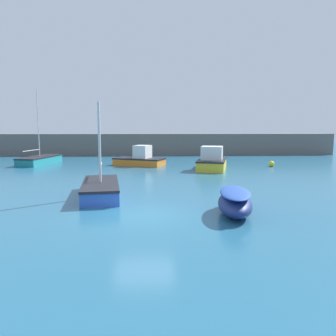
{
  "coord_description": "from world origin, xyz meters",
  "views": [
    {
      "loc": [
        0.41,
        -13.15,
        3.67
      ],
      "look_at": [
        1.42,
        10.21,
        0.63
      ],
      "focal_mm": 35.0,
      "sensor_mm": 36.0,
      "label": 1
    }
  ],
  "objects_px": {
    "sailboat_twin_hulled": "(101,189)",
    "motorboat_grey_hull": "(212,161)",
    "mooring_buoy_yellow": "(272,164)",
    "cabin_cruiser_white": "(140,159)",
    "sailboat_tall_mast": "(40,160)",
    "rowboat_with_red_cover": "(235,202)"
  },
  "relations": [
    {
      "from": "sailboat_twin_hulled",
      "to": "motorboat_grey_hull",
      "type": "height_order",
      "value": "sailboat_twin_hulled"
    },
    {
      "from": "mooring_buoy_yellow",
      "to": "sailboat_twin_hulled",
      "type": "bearing_deg",
      "value": -138.18
    },
    {
      "from": "sailboat_twin_hulled",
      "to": "cabin_cruiser_white",
      "type": "relative_size",
      "value": 1.03
    },
    {
      "from": "sailboat_tall_mast",
      "to": "motorboat_grey_hull",
      "type": "relative_size",
      "value": 1.4
    },
    {
      "from": "sailboat_twin_hulled",
      "to": "rowboat_with_red_cover",
      "type": "distance_m",
      "value": 7.2
    },
    {
      "from": "cabin_cruiser_white",
      "to": "sailboat_twin_hulled",
      "type": "bearing_deg",
      "value": 106.57
    },
    {
      "from": "rowboat_with_red_cover",
      "to": "cabin_cruiser_white",
      "type": "xyz_separation_m",
      "value": [
        -4.64,
        17.2,
        0.07
      ]
    },
    {
      "from": "rowboat_with_red_cover",
      "to": "cabin_cruiser_white",
      "type": "height_order",
      "value": "cabin_cruiser_white"
    },
    {
      "from": "motorboat_grey_hull",
      "to": "mooring_buoy_yellow",
      "type": "xyz_separation_m",
      "value": [
        5.74,
        1.77,
        -0.46
      ]
    },
    {
      "from": "motorboat_grey_hull",
      "to": "rowboat_with_red_cover",
      "type": "bearing_deg",
      "value": -171.13
    },
    {
      "from": "sailboat_twin_hulled",
      "to": "mooring_buoy_yellow",
      "type": "bearing_deg",
      "value": 123.93
    },
    {
      "from": "cabin_cruiser_white",
      "to": "motorboat_grey_hull",
      "type": "xyz_separation_m",
      "value": [
        6.16,
        -3.22,
        0.12
      ]
    },
    {
      "from": "mooring_buoy_yellow",
      "to": "motorboat_grey_hull",
      "type": "bearing_deg",
      "value": -162.84
    },
    {
      "from": "sailboat_tall_mast",
      "to": "cabin_cruiser_white",
      "type": "distance_m",
      "value": 9.83
    },
    {
      "from": "rowboat_with_red_cover",
      "to": "motorboat_grey_hull",
      "type": "xyz_separation_m",
      "value": [
        1.53,
        13.98,
        0.19
      ]
    },
    {
      "from": "cabin_cruiser_white",
      "to": "mooring_buoy_yellow",
      "type": "bearing_deg",
      "value": -163.97
    },
    {
      "from": "rowboat_with_red_cover",
      "to": "mooring_buoy_yellow",
      "type": "height_order",
      "value": "rowboat_with_red_cover"
    },
    {
      "from": "cabin_cruiser_white",
      "to": "mooring_buoy_yellow",
      "type": "distance_m",
      "value": 12.0
    },
    {
      "from": "sailboat_twin_hulled",
      "to": "motorboat_grey_hull",
      "type": "xyz_separation_m",
      "value": [
        7.67,
        10.23,
        0.3
      ]
    },
    {
      "from": "sailboat_tall_mast",
      "to": "rowboat_with_red_cover",
      "type": "bearing_deg",
      "value": -131.44
    },
    {
      "from": "sailboat_twin_hulled",
      "to": "sailboat_tall_mast",
      "type": "bearing_deg",
      "value": -159.14
    },
    {
      "from": "cabin_cruiser_white",
      "to": "sailboat_tall_mast",
      "type": "bearing_deg",
      "value": 14.1
    }
  ]
}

